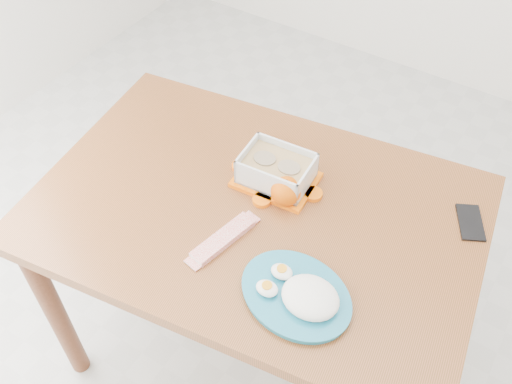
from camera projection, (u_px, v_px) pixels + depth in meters
The scene contains 7 objects.
ground at pixel (269, 311), 2.15m from camera, with size 3.50×3.50×0.00m, color #B7B7B2.
dining_table at pixel (256, 231), 1.58m from camera, with size 1.26×0.93×0.75m.
food_container at pixel (276, 170), 1.53m from camera, with size 0.22×0.18×0.09m.
orange_fruit at pixel (286, 191), 1.49m from camera, with size 0.08×0.08×0.08m, color orange.
rice_plate at pixel (300, 294), 1.29m from camera, with size 0.32×0.32×0.07m.
candy_bar at pixel (223, 239), 1.42m from camera, with size 0.19×0.05×0.02m, color red.
smartphone at pixel (470, 222), 1.46m from camera, with size 0.06×0.12×0.01m, color black.
Camera 1 is at (0.56, -0.97, 1.89)m, focal length 40.00 mm.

